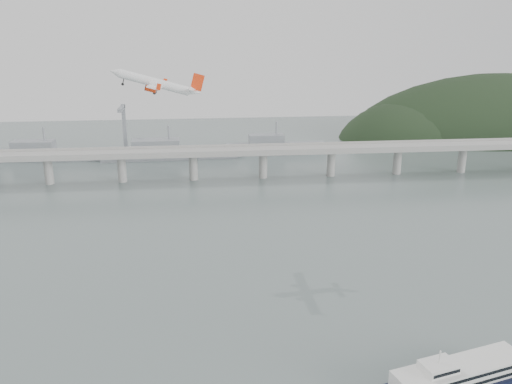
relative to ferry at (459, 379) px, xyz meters
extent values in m
plane|color=slate|center=(-53.11, 40.86, -4.46)|extent=(900.00, 900.00, 0.00)
cube|color=#959592|center=(-53.11, 240.86, 15.54)|extent=(800.00, 22.00, 2.20)
cube|color=#959592|center=(-53.11, 230.36, 17.54)|extent=(800.00, 0.60, 1.80)
cube|color=#959592|center=(-53.11, 251.36, 17.54)|extent=(800.00, 0.60, 1.80)
cylinder|color=#959592|center=(-183.11, 240.86, 5.04)|extent=(6.00, 6.00, 21.00)
cylinder|color=#959592|center=(-133.11, 240.86, 5.04)|extent=(6.00, 6.00, 21.00)
cylinder|color=#959592|center=(-83.11, 240.86, 5.04)|extent=(6.00, 6.00, 21.00)
cylinder|color=#959592|center=(-33.11, 240.86, 5.04)|extent=(6.00, 6.00, 21.00)
cylinder|color=#959592|center=(16.89, 240.86, 5.04)|extent=(6.00, 6.00, 21.00)
cylinder|color=#959592|center=(66.89, 240.86, 5.04)|extent=(6.00, 6.00, 21.00)
cylinder|color=#959592|center=(116.89, 240.86, 5.04)|extent=(6.00, 6.00, 21.00)
ellipsoid|color=black|center=(216.89, 370.86, -22.46)|extent=(320.00, 150.00, 156.00)
ellipsoid|color=black|center=(121.89, 360.86, -16.46)|extent=(140.00, 110.00, 96.00)
cube|color=gray|center=(-203.11, 310.86, -0.46)|extent=(95.67, 20.15, 8.00)
cube|color=gray|center=(-212.61, 310.86, 7.54)|extent=(33.90, 15.02, 8.00)
cylinder|color=gray|center=(-203.11, 310.86, 15.54)|extent=(1.60, 1.60, 14.00)
cube|color=gray|center=(-103.11, 305.86, -0.46)|extent=(110.55, 21.43, 8.00)
cube|color=gray|center=(-114.11, 305.86, 7.54)|extent=(39.01, 16.73, 8.00)
cylinder|color=gray|center=(-103.11, 305.86, 15.54)|extent=(1.60, 1.60, 14.00)
cube|color=gray|center=(-13.11, 315.86, -0.46)|extent=(85.00, 13.60, 8.00)
cube|color=gray|center=(-21.61, 315.86, 7.54)|extent=(29.75, 11.90, 8.00)
cylinder|color=gray|center=(-13.11, 315.86, 15.54)|extent=(1.60, 1.60, 14.00)
cube|color=gray|center=(-143.11, 340.86, 15.54)|extent=(3.00, 3.00, 40.00)
cube|color=gray|center=(-143.11, 330.86, 33.54)|extent=(3.00, 28.00, 3.00)
cube|color=silver|center=(0.00, 0.00, 2.41)|extent=(45.59, 21.67, 5.28)
cube|color=black|center=(1.38, -5.15, 3.78)|extent=(38.83, 10.53, 1.06)
cube|color=black|center=(-1.38, 5.15, 3.78)|extent=(38.83, 10.53, 1.06)
cube|color=black|center=(-1.38, 5.15, 1.25)|extent=(38.83, 10.53, 1.06)
cube|color=silver|center=(-8.16, -2.18, 6.43)|extent=(12.12, 9.87, 2.75)
cube|color=black|center=(-7.20, -5.81, 6.43)|extent=(9.22, 2.58, 1.06)
cylinder|color=silver|center=(-8.16, -2.18, 9.81)|extent=(0.65, 0.65, 4.23)
cylinder|color=white|center=(-95.83, 102.35, 79.83)|extent=(29.86, 6.05, 11.63)
cone|color=white|center=(-112.19, 102.73, 84.34)|extent=(5.38, 4.15, 4.86)
cone|color=white|center=(-78.81, 101.98, 75.68)|extent=(6.23, 4.00, 5.15)
cube|color=white|center=(-95.09, 102.28, 78.52)|extent=(5.55, 36.17, 3.59)
cube|color=white|center=(-79.64, 102.04, 76.68)|extent=(3.46, 12.81, 1.80)
cube|color=red|center=(-77.68, 102.18, 79.77)|extent=(6.45, 0.80, 7.93)
cylinder|color=red|center=(-96.96, 108.07, 77.22)|extent=(5.11, 2.78, 3.57)
cylinder|color=black|center=(-99.11, 108.12, 77.81)|extent=(1.08, 2.47, 2.46)
cube|color=white|center=(-96.68, 108.12, 78.24)|extent=(2.90, 0.38, 1.95)
cylinder|color=red|center=(-97.07, 96.42, 77.81)|extent=(5.11, 2.78, 3.57)
cylinder|color=black|center=(-99.22, 96.47, 78.40)|extent=(1.08, 2.47, 2.46)
cube|color=white|center=(-96.79, 96.46, 78.83)|extent=(2.90, 0.38, 1.95)
cylinder|color=black|center=(-95.57, 104.94, 76.55)|extent=(1.05, 0.51, 2.57)
cylinder|color=black|center=(-95.88, 104.89, 75.42)|extent=(1.44, 0.50, 1.46)
cylinder|color=black|center=(-95.62, 99.43, 76.82)|extent=(1.05, 0.51, 2.57)
cylinder|color=black|center=(-95.93, 99.38, 75.70)|extent=(1.44, 0.50, 1.46)
cylinder|color=black|center=(-108.89, 102.50, 80.35)|extent=(1.05, 0.51, 2.57)
cylinder|color=black|center=(-109.20, 102.44, 79.23)|extent=(1.44, 0.50, 1.46)
cube|color=red|center=(-92.53, 120.30, 78.27)|extent=(2.32, 0.37, 2.91)
cube|color=red|center=(-92.87, 84.27, 80.09)|extent=(2.32, 0.37, 2.91)
camera|label=1|loc=(-76.73, -134.01, 105.81)|focal=38.00mm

